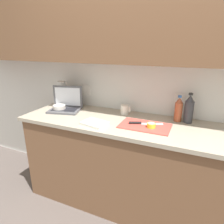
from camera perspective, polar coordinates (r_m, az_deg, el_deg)
name	(u,v)px	position (r m, az deg, el deg)	size (l,w,h in m)	color
ground_plane	(142,206)	(2.30, 8.59, -25.03)	(12.00, 12.00, 0.00)	#564C47
wall_back	(158,48)	(1.92, 12.98, 17.44)	(5.20, 0.38, 2.60)	white
counter_unit	(147,168)	(2.01, 9.84, -15.48)	(2.44, 0.64, 0.91)	brown
laptop	(66,105)	(2.22, -13.02, 2.08)	(0.37, 0.31, 0.25)	#515156
cutting_board	(145,126)	(1.77, 9.37, -3.92)	(0.44, 0.27, 0.01)	#D1473D
knife	(140,123)	(1.79, 7.97, -3.13)	(0.29, 0.14, 0.02)	silver
lemon_half_cut	(151,125)	(1.73, 11.15, -3.75)	(0.07, 0.07, 0.04)	yellow
bottle_green_soda	(189,109)	(1.92, 21.13, 0.73)	(0.08, 0.08, 0.28)	#333338
bottle_oil_tall	(178,110)	(1.93, 18.47, 0.66)	(0.07, 0.07, 0.25)	#A34C2D
measuring_cup	(125,109)	(2.05, 3.68, 0.73)	(0.10, 0.08, 0.09)	silver
bowl_white	(59,108)	(2.22, -14.83, 1.14)	(0.13, 0.13, 0.06)	beige
paper_towel_roll	(63,94)	(2.39, -13.96, 5.13)	(0.11, 0.11, 0.28)	white
dish_towel	(95,123)	(1.79, -4.99, -3.24)	(0.22, 0.16, 0.02)	silver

